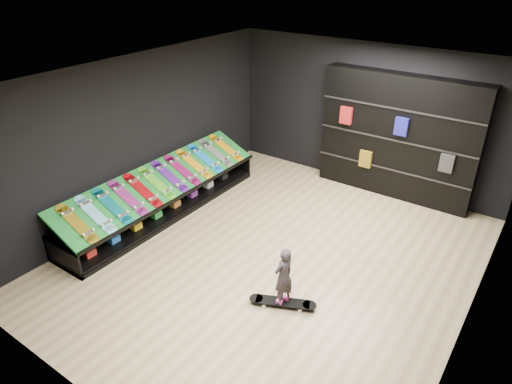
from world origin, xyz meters
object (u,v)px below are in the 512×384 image
Objects in this scene: display_rack at (164,201)px; child at (283,286)px; back_shelving at (398,137)px; floor_skateboard at (283,304)px.

child reaches higher than display_rack.
display_rack is 3.44m from child.
back_shelving is 4.42m from floor_skateboard.
floor_skateboard is at bearing -90.16° from back_shelving.
child is at bearing 0.00° from floor_skateboard.
back_shelving reaches higher than child.
child reaches higher than floor_skateboard.
floor_skateboard is (3.31, -0.93, -0.21)m from display_rack.
display_rack reaches higher than floor_skateboard.
display_rack is 8.23× the size of child.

